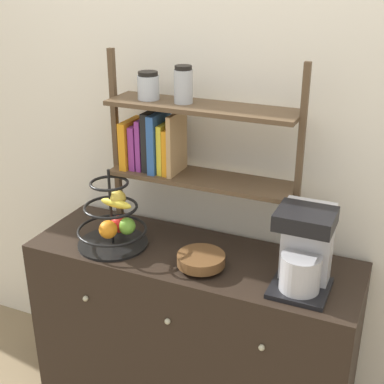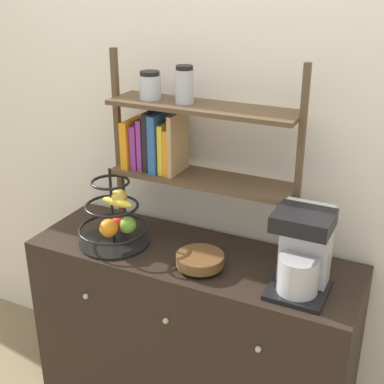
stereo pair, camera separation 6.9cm
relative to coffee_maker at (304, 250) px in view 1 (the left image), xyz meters
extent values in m
cube|color=silver|center=(-0.47, 0.34, 0.33)|extent=(7.00, 0.05, 2.60)
cube|color=black|center=(-0.47, 0.06, -0.56)|extent=(1.39, 0.46, 0.81)
sphere|color=#B2AD8C|center=(-0.85, -0.17, -0.34)|extent=(0.02, 0.02, 0.02)
sphere|color=#B2AD8C|center=(-0.47, -0.17, -0.34)|extent=(0.02, 0.02, 0.02)
sphere|color=#B2AD8C|center=(-0.09, -0.17, -0.34)|extent=(0.02, 0.02, 0.02)
cube|color=black|center=(0.00, -0.02, -0.15)|extent=(0.21, 0.22, 0.02)
cube|color=#B7B7BC|center=(0.00, 0.04, 0.01)|extent=(0.18, 0.09, 0.31)
cylinder|color=#B7B7BC|center=(0.00, -0.04, -0.07)|extent=(0.15, 0.15, 0.14)
cube|color=black|center=(0.00, -0.03, 0.14)|extent=(0.20, 0.17, 0.06)
cylinder|color=black|center=(-0.81, 0.00, -0.15)|extent=(0.30, 0.30, 0.01)
cylinder|color=black|center=(-0.81, 0.00, 0.02)|extent=(0.01, 0.01, 0.33)
torus|color=black|center=(-0.81, 0.00, -0.09)|extent=(0.30, 0.30, 0.01)
torus|color=black|center=(-0.81, 0.00, 0.02)|extent=(0.23, 0.23, 0.01)
torus|color=black|center=(-0.81, 0.00, 0.12)|extent=(0.16, 0.16, 0.01)
sphere|color=red|center=(-0.78, 0.00, -0.05)|extent=(0.07, 0.07, 0.07)
sphere|color=#6BAD33|center=(-0.74, -0.01, -0.05)|extent=(0.07, 0.07, 0.07)
sphere|color=orange|center=(-0.79, -0.07, -0.05)|extent=(0.08, 0.08, 0.08)
ellipsoid|color=yellow|center=(-0.78, 0.00, 0.04)|extent=(0.15, 0.05, 0.04)
sphere|color=gold|center=(-0.79, 0.02, 0.05)|extent=(0.07, 0.07, 0.07)
cylinder|color=brown|center=(-0.39, -0.03, -0.15)|extent=(0.10, 0.10, 0.02)
cylinder|color=brown|center=(-0.39, -0.03, -0.12)|extent=(0.19, 0.19, 0.04)
cube|color=brown|center=(-0.87, 0.16, 0.24)|extent=(0.02, 0.02, 0.80)
cube|color=brown|center=(-0.08, 0.16, 0.24)|extent=(0.02, 0.02, 0.80)
cube|color=brown|center=(-0.47, 0.16, 0.14)|extent=(0.77, 0.20, 0.02)
cube|color=brown|center=(-0.47, 0.16, 0.44)|extent=(0.77, 0.20, 0.02)
cube|color=orange|center=(-0.79, 0.16, 0.25)|extent=(0.03, 0.16, 0.20)
cube|color=#8C338C|center=(-0.76, 0.16, 0.25)|extent=(0.03, 0.13, 0.18)
cube|color=#8C338C|center=(-0.73, 0.16, 0.26)|extent=(0.02, 0.13, 0.21)
cube|color=black|center=(-0.70, 0.16, 0.28)|extent=(0.03, 0.13, 0.25)
cube|color=#2D599E|center=(-0.66, 0.16, 0.28)|extent=(0.03, 0.16, 0.24)
cube|color=yellow|center=(-0.63, 0.16, 0.26)|extent=(0.02, 0.13, 0.21)
cube|color=orange|center=(-0.60, 0.16, 0.25)|extent=(0.02, 0.14, 0.19)
cube|color=tan|center=(-0.58, 0.16, 0.28)|extent=(0.02, 0.16, 0.25)
cylinder|color=silver|center=(-0.70, 0.16, 0.50)|extent=(0.09, 0.09, 0.09)
cylinder|color=black|center=(-0.70, 0.16, 0.55)|extent=(0.08, 0.08, 0.02)
cylinder|color=#ADB2B7|center=(-0.55, 0.16, 0.51)|extent=(0.07, 0.07, 0.13)
cylinder|color=black|center=(-0.55, 0.16, 0.58)|extent=(0.07, 0.07, 0.02)
camera|label=1|loc=(0.31, -1.70, 0.95)|focal=50.00mm
camera|label=2|loc=(0.38, -1.68, 0.95)|focal=50.00mm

